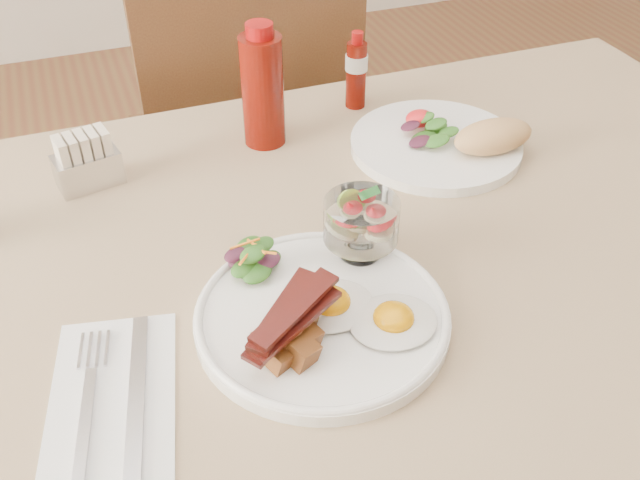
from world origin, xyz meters
The scene contains 12 objects.
table centered at (0.00, 0.00, 0.66)m, with size 1.33×0.88×0.75m.
chair_far centered at (0.00, 0.66, 0.52)m, with size 0.42×0.42×0.93m.
main_plate centered at (-0.11, -0.10, 0.76)m, with size 0.28×0.28×0.02m, color white.
fried_eggs centered at (-0.08, -0.12, 0.78)m, with size 0.16×0.14×0.03m.
bacon_potato_pile centered at (-0.16, -0.14, 0.79)m, with size 0.12×0.10×0.06m.
side_salad centered at (-0.16, -0.01, 0.78)m, with size 0.07×0.07×0.04m.
fruit_cup centered at (-0.04, -0.02, 0.82)m, with size 0.09×0.09×0.09m.
second_plate centered at (0.19, 0.17, 0.77)m, with size 0.26×0.25×0.06m.
ketchup_bottle centered at (-0.06, 0.30, 0.84)m, with size 0.08×0.08×0.19m.
hot_sauce_bottle centered at (0.11, 0.35, 0.81)m, with size 0.05×0.05×0.13m.
sugar_caddy centered at (-0.32, 0.27, 0.79)m, with size 0.09×0.06×0.08m.
napkin_cutlery centered at (-0.34, -0.13, 0.75)m, with size 0.16×0.24×0.01m.
Camera 1 is at (-0.31, -0.62, 1.32)m, focal length 40.00 mm.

